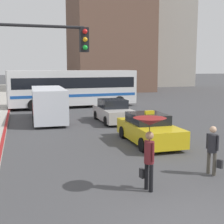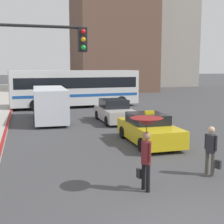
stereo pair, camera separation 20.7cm
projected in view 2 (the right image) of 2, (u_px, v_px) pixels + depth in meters
The scene contains 8 objects.
taxi at pixel (149, 129), 14.58m from camera, with size 1.91×4.28×1.54m.
sedan_red at pixel (114, 112), 20.33m from camera, with size 1.91×4.15×1.46m.
ambulance_van at pixel (50, 103), 20.49m from camera, with size 2.22×5.78×2.19m.
city_bus at pixel (75, 87), 27.68m from camera, with size 11.39×3.36×3.26m.
pedestrian_with_umbrella at pixel (146, 134), 8.76m from camera, with size 0.94×0.94×2.13m.
pedestrian_man at pixel (211, 147), 10.17m from camera, with size 0.44×0.57×1.63m.
traffic_light at pixel (21, 65), 9.99m from camera, with size 3.82×0.38×5.14m.
building_tower_far at pixel (156, 26), 58.93m from camera, with size 13.58×9.20×22.70m.
Camera 2 is at (-3.39, -5.83, 3.53)m, focal length 50.00 mm.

